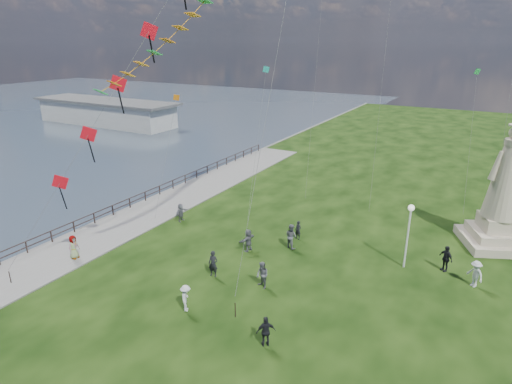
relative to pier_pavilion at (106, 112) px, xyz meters
The scene contains 17 objects.
waterfront 49.44m from the pier_pavilion, 41.92° to the right, with size 200.00×200.00×1.51m.
pier_pavilion is the anchor object (origin of this frame).
statue 68.33m from the pier_pavilion, 18.88° to the right, with size 5.84×5.84×9.01m.
lamppost 66.07m from the pier_pavilion, 25.82° to the right, with size 0.41×0.41×4.48m.
person_0 60.77m from the pier_pavilion, 36.31° to the right, with size 0.64×0.42×1.75m, color black.
person_1 63.37m from the pier_pavilion, 34.25° to the right, with size 0.84×0.52×1.72m, color #595960.
person_2 63.73m from the pier_pavilion, 38.66° to the right, with size 1.02×0.53×1.58m, color silver.
person_3 68.19m from the pier_pavilion, 36.15° to the right, with size 0.97×0.50×1.66m, color black.
person_5 51.19m from the pier_pavilion, 35.82° to the right, with size 1.44×0.62×1.55m, color #595960.
person_6 58.77m from the pier_pavilion, 28.80° to the right, with size 0.54×0.35×1.47m, color black.
person_7 59.67m from the pier_pavilion, 30.08° to the right, with size 0.90×0.56×1.86m, color #595960.
person_8 70.05m from the pier_pavilion, 24.58° to the right, with size 1.12×0.58×1.74m, color silver.
person_9 67.91m from the pier_pavilion, 24.31° to the right, with size 1.06×0.54×1.80m, color black.
person_10 55.27m from the pier_pavilion, 44.67° to the right, with size 0.83×0.51×1.69m, color #595960.
person_11 58.58m from the pier_pavilion, 32.94° to the right, with size 1.55×0.67×1.67m, color #595960.
red_kite_train 59.41m from the pier_pavilion, 39.85° to the right, with size 10.51×9.35×20.98m.
small_kites 59.23m from the pier_pavilion, 19.62° to the right, with size 29.23×19.27×29.84m.
Camera 1 is at (11.21, -13.77, 14.39)m, focal length 30.00 mm.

